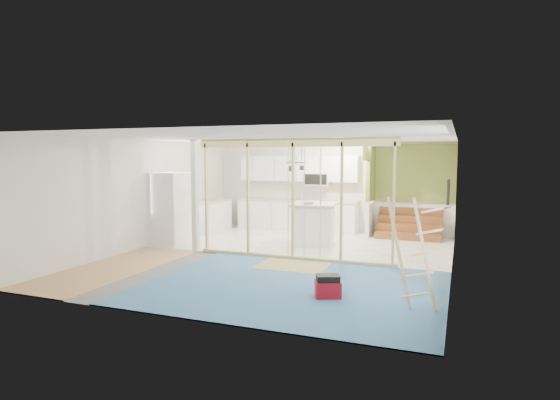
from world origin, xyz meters
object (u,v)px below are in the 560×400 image
at_px(ladder, 415,254).
at_px(toolbox, 328,287).
at_px(fridge, 170,209).
at_px(island, 314,224).

bearing_deg(ladder, toolbox, 162.14).
height_order(fridge, island, fridge).
distance_m(island, ladder, 5.12).
bearing_deg(toolbox, island, 86.72).
distance_m(island, toolbox, 4.41).
height_order(fridge, ladder, fridge).
bearing_deg(ladder, fridge, 141.98).
relative_size(fridge, toolbox, 3.81).
relative_size(fridge, island, 1.48).
height_order(island, ladder, ladder).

